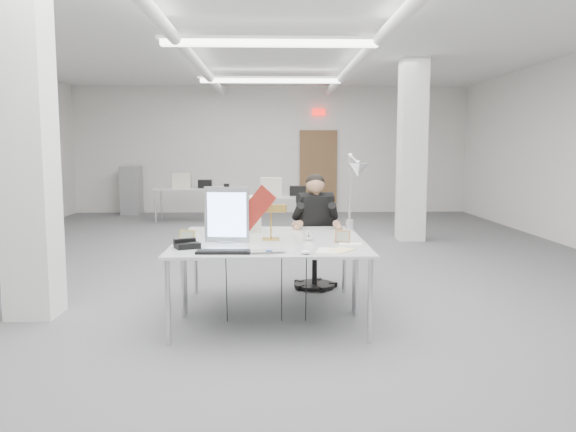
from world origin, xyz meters
name	(u,v)px	position (x,y,z in m)	size (l,w,h in m)	color
room_shell	(273,144)	(0.04, 0.13, 1.69)	(10.04, 14.04, 3.24)	#565658
desk_main	(270,249)	(0.00, -2.50, 0.74)	(1.80, 0.90, 0.03)	silver
desk_second	(270,234)	(0.00, -1.60, 0.74)	(1.80, 0.90, 0.03)	silver
bg_desk_a	(282,197)	(0.20, 3.00, 0.74)	(1.60, 0.80, 0.03)	silver
bg_desk_b	(191,189)	(-1.80, 5.20, 0.74)	(1.60, 0.80, 0.03)	silver
filing_cabinet	(131,190)	(-3.50, 6.65, 0.60)	(0.45, 0.55, 1.20)	gray
office_chair	(315,247)	(0.52, -0.97, 0.48)	(0.48, 0.48, 0.97)	black
seated_person	(315,212)	(0.52, -1.02, 0.90)	(0.49, 0.61, 0.91)	black
monitor	(227,215)	(-0.40, -2.19, 1.02)	(0.42, 0.04, 0.52)	#A5A5A9
pennant	(255,209)	(-0.14, -2.23, 1.07)	(0.45, 0.01, 0.19)	maroon
keyboard	(223,252)	(-0.39, -2.77, 0.77)	(0.45, 0.15, 0.02)	black
laptop	(269,252)	(0.00, -2.81, 0.77)	(0.30, 0.19, 0.02)	#BBBBC0
mouse	(306,252)	(0.30, -2.85, 0.77)	(0.09, 0.06, 0.04)	silver
bankers_lamp	(271,224)	(0.01, -2.08, 0.91)	(0.27, 0.11, 0.31)	gold
desk_phone	(187,245)	(-0.73, -2.51, 0.78)	(0.20, 0.18, 0.05)	black
picture_frame_left	(187,236)	(-0.77, -2.22, 0.82)	(0.15, 0.01, 0.12)	tan
picture_frame_right	(342,237)	(0.68, -2.27, 0.81)	(0.15, 0.01, 0.12)	#B0754B
desk_clock	(308,235)	(0.37, -2.13, 0.81)	(0.09, 0.09, 0.03)	silver
paper_stack_a	(328,251)	(0.51, -2.69, 0.76)	(0.19, 0.27, 0.01)	silver
paper_stack_b	(341,250)	(0.61, -2.68, 0.76)	(0.17, 0.23, 0.01)	#F2D390
paper_stack_c	(351,244)	(0.74, -2.36, 0.76)	(0.21, 0.15, 0.01)	white
beige_monitor	(237,214)	(-0.35, -1.51, 0.94)	(0.39, 0.37, 0.37)	#B9B199
architect_lamp	(353,191)	(0.85, -1.75, 1.20)	(0.24, 0.69, 0.89)	silver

